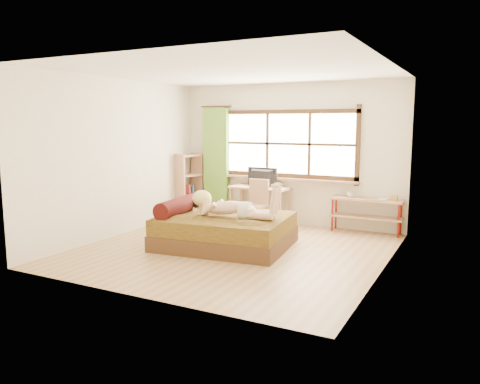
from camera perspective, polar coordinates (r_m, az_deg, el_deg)
The scene contains 18 objects.
floor at distance 7.30m, azimuth -0.80°, elevation -7.05°, with size 4.50×4.50×0.00m, color #9E754C.
ceiling at distance 7.08m, azimuth -0.85°, elevation 14.52°, with size 4.50×4.50×0.00m, color white.
wall_back at distance 9.11m, azimuth 5.92°, elevation 4.61°, with size 4.50×4.50×0.00m, color silver.
wall_front at distance 5.20m, azimuth -12.64°, elevation 1.63°, with size 4.50×4.50×0.00m, color silver.
wall_left at distance 8.37m, azimuth -14.56°, elevation 4.05°, with size 4.50×4.50×0.00m, color silver.
wall_right at distance 6.32m, azimuth 17.46°, elevation 2.61°, with size 4.50×4.50×0.00m, color silver.
window at distance 9.07m, azimuth 5.86°, elevation 5.60°, with size 2.80×0.16×1.46m.
curtain at distance 9.69m, azimuth -2.94°, elevation 3.68°, with size 0.55×0.10×2.20m, color #508C26.
bed at distance 7.47m, azimuth -2.15°, elevation -4.57°, with size 2.15×1.80×0.75m.
woman at distance 7.24m, azimuth -0.98°, elevation -0.76°, with size 1.39×0.40×0.60m, color beige, non-canonical shape.
kitten at distance 7.83m, azimuth -6.06°, elevation -1.42°, with size 0.30×0.12×0.24m, color black, non-canonical shape.
desk at distance 9.09m, azimuth 2.41°, elevation 0.05°, with size 1.19×0.60×0.72m.
monitor at distance 9.10m, azimuth 2.56°, elevation 1.83°, with size 0.64×0.08×0.37m, color black.
chair at distance 8.74m, azimuth 2.01°, elevation -1.10°, with size 0.43×0.43×0.91m.
pipe_shelf at distance 8.59m, azimuth 15.22°, elevation -1.86°, with size 1.26×0.34×0.71m.
cup at distance 8.62m, azimuth 13.24°, elevation -0.31°, with size 0.12×0.12×0.09m, color gray.
book at distance 8.52m, azimuth 16.49°, elevation -0.80°, with size 0.16×0.22×0.02m, color gray.
bookshelf at distance 9.81m, azimuth -6.32°, elevation 0.87°, with size 0.42×0.62×1.32m.
Camera 1 is at (3.33, -6.20, 1.94)m, focal length 35.00 mm.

